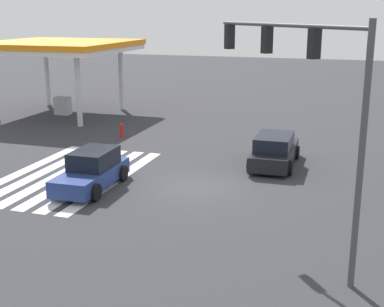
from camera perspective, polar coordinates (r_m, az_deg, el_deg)
ground_plane at (r=23.04m, az=0.00°, el=-3.62°), size 131.93×131.93×0.00m
crosswalk_markings at (r=25.42m, az=-12.88°, el=-2.21°), size 9.49×5.35×0.01m
traffic_signal_mast at (r=15.88m, az=12.10°, el=7.30°), size 5.11×5.11×7.18m
car_0 at (r=23.15m, az=-10.62°, el=-1.83°), size 4.41×2.05×1.63m
car_1 at (r=26.34m, az=8.78°, el=0.30°), size 4.70×2.13×1.58m
gas_station_canopy at (r=39.69m, az=-14.00°, el=10.81°), size 9.40×9.40×5.26m
fire_hydrant at (r=32.28m, az=-7.53°, el=2.48°), size 0.22×0.22×0.86m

